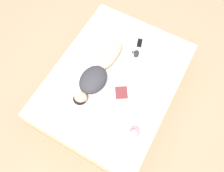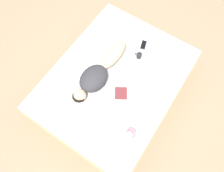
# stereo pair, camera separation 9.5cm
# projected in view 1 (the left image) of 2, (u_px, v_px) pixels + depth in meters

# --- Properties ---
(ground_plane) EXTENTS (12.00, 12.00, 0.00)m
(ground_plane) POSITION_uv_depth(u_px,v_px,m) (114.00, 93.00, 3.66)
(ground_plane) COLOR #9E8466
(bed) EXTENTS (1.77, 2.28, 0.57)m
(bed) POSITION_uv_depth(u_px,v_px,m) (114.00, 86.00, 3.40)
(bed) COLOR tan
(bed) RESTS_ON ground_plane
(person) EXTENTS (0.37, 1.18, 0.20)m
(person) POSITION_uv_depth(u_px,v_px,m) (98.00, 73.00, 3.06)
(person) COLOR #DBB28E
(person) RESTS_ON bed
(open_magazine) EXTENTS (0.59, 0.51, 0.01)m
(open_magazine) POSITION_uv_depth(u_px,v_px,m) (130.00, 92.00, 3.04)
(open_magazine) COLOR silver
(open_magazine) RESTS_ON bed
(coffee_mug) EXTENTS (0.11, 0.08, 0.08)m
(coffee_mug) POSITION_uv_depth(u_px,v_px,m) (136.00, 54.00, 3.25)
(coffee_mug) COLOR #232328
(coffee_mug) RESTS_ON bed
(cell_phone) EXTENTS (0.12, 0.17, 0.01)m
(cell_phone) POSITION_uv_depth(u_px,v_px,m) (140.00, 43.00, 3.37)
(cell_phone) COLOR black
(cell_phone) RESTS_ON bed
(plush_toy) EXTENTS (0.14, 0.16, 0.20)m
(plush_toy) POSITION_uv_depth(u_px,v_px,m) (135.00, 132.00, 2.73)
(plush_toy) COLOR #DB9EB2
(plush_toy) RESTS_ON bed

